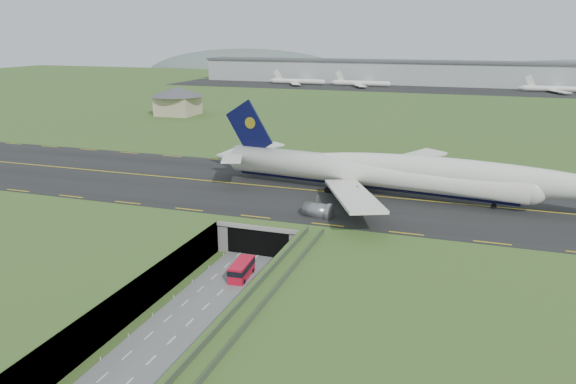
% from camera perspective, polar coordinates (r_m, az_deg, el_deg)
% --- Properties ---
extents(ground, '(900.00, 900.00, 0.00)m').
position_cam_1_polar(ground, '(96.80, -4.84, -8.25)').
color(ground, '#3B6327').
rests_on(ground, ground).
extents(airfield_deck, '(800.00, 800.00, 6.00)m').
position_cam_1_polar(airfield_deck, '(95.61, -4.88, -6.61)').
color(airfield_deck, gray).
rests_on(airfield_deck, ground).
extents(trench_road, '(12.00, 75.00, 0.20)m').
position_cam_1_polar(trench_road, '(90.60, -6.75, -10.01)').
color(trench_road, slate).
rests_on(trench_road, ground).
extents(taxiway, '(800.00, 44.00, 0.18)m').
position_cam_1_polar(taxiway, '(123.84, 1.18, 0.26)').
color(taxiway, black).
rests_on(taxiway, airfield_deck).
extents(tunnel_portal, '(17.00, 22.30, 6.00)m').
position_cam_1_polar(tunnel_portal, '(109.96, -1.41, -3.30)').
color(tunnel_portal, gray).
rests_on(tunnel_portal, ground).
extents(guideway, '(3.00, 53.00, 7.05)m').
position_cam_1_polar(guideway, '(74.76, -2.99, -11.37)').
color(guideway, '#A8A8A3').
rests_on(guideway, ground).
extents(jumbo_jet, '(89.00, 57.89, 19.28)m').
position_cam_1_polar(jumbo_jet, '(119.09, 11.01, 1.86)').
color(jumbo_jet, white).
rests_on(jumbo_jet, ground).
extents(shuttle_tram, '(3.07, 7.03, 2.82)m').
position_cam_1_polar(shuttle_tram, '(94.43, -4.74, -7.86)').
color(shuttle_tram, red).
rests_on(shuttle_tram, ground).
extents(service_building, '(22.09, 22.09, 11.93)m').
position_cam_1_polar(service_building, '(239.94, -11.16, 9.34)').
color(service_building, '#C0AE8A').
rests_on(service_building, ground).
extents(cargo_terminal, '(320.00, 67.00, 15.60)m').
position_cam_1_polar(cargo_terminal, '(382.63, 13.63, 11.71)').
color(cargo_terminal, '#B2B2B2').
rests_on(cargo_terminal, ground).
extents(distant_hills, '(700.00, 91.00, 60.00)m').
position_cam_1_polar(distant_hills, '(513.29, 22.25, 9.95)').
color(distant_hills, '#566763').
rests_on(distant_hills, ground).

